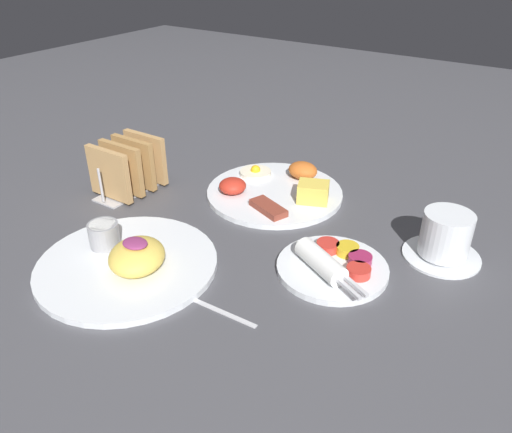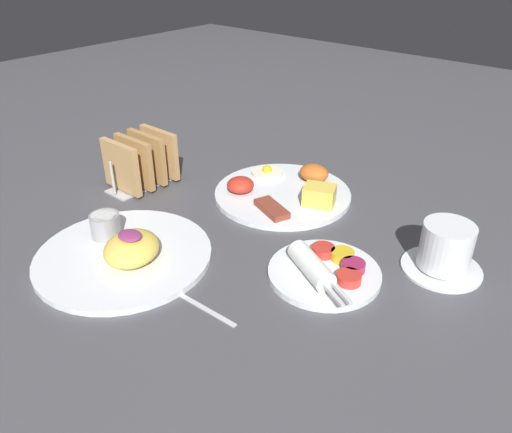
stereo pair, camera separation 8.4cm
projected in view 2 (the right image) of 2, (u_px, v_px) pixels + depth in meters
The scene contains 7 objects.
ground_plane at pixel (214, 233), 0.85m from camera, with size 3.00×3.00×0.00m, color #47474C.
plate_breakfast at pixel (285, 191), 0.96m from camera, with size 0.26×0.26×0.05m.
plate_condiments at pixel (325, 270), 0.74m from camera, with size 0.17×0.17×0.04m.
plate_foreground at pixel (124, 251), 0.78m from camera, with size 0.27×0.27×0.06m.
toast_rack at pixel (141, 162), 0.99m from camera, with size 0.10×0.15×0.10m.
coffee_cup at pixel (445, 250), 0.74m from camera, with size 0.12×0.12×0.08m.
teaspoon at pixel (188, 298), 0.70m from camera, with size 0.13×0.02×0.01m.
Camera 2 is at (0.52, -0.50, 0.45)m, focal length 35.00 mm.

